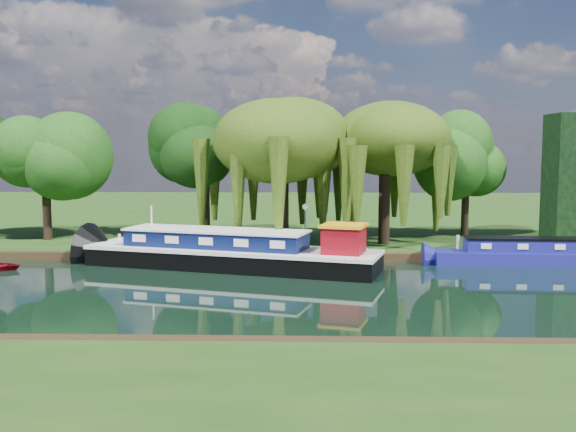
{
  "coord_description": "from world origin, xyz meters",
  "views": [
    {
      "loc": [
        0.52,
        -27.18,
        6.14
      ],
      "look_at": [
        -0.39,
        5.41,
        2.8
      ],
      "focal_mm": 40.0,
      "sensor_mm": 36.0,
      "label": 1
    }
  ],
  "objects": [
    {
      "name": "dutch_barge",
      "position": [
        -3.26,
        5.88,
        0.82
      ],
      "size": [
        15.95,
        7.66,
        3.29
      ],
      "rotation": [
        0.0,
        0.0,
        -0.28
      ],
      "color": "black",
      "rests_on": "ground"
    },
    {
      "name": "reeds_near",
      "position": [
        6.87,
        -7.57,
        0.55
      ],
      "size": [
        33.7,
        1.5,
        1.1
      ],
      "color": "#234913",
      "rests_on": "ground"
    },
    {
      "name": "mooring_posts",
      "position": [
        -0.5,
        8.4,
        0.95
      ],
      "size": [
        19.16,
        0.16,
        1.0
      ],
      "color": "silver",
      "rests_on": "far_bank"
    },
    {
      "name": "willow_left",
      "position": [
        -0.86,
        11.47,
        6.54
      ],
      "size": [
        6.99,
        6.99,
        8.38
      ],
      "color": "black",
      "rests_on": "far_bank"
    },
    {
      "name": "tree_far_mid",
      "position": [
        -6.15,
        15.14,
        6.0
      ],
      "size": [
        4.92,
        4.92,
        8.05
      ],
      "color": "black",
      "rests_on": "far_bank"
    },
    {
      "name": "far_bank",
      "position": [
        0.0,
        34.0,
        0.23
      ],
      "size": [
        120.0,
        52.0,
        0.45
      ],
      "primitive_type": "cube",
      "color": "#17350E",
      "rests_on": "ground"
    },
    {
      "name": "ground",
      "position": [
        0.0,
        0.0,
        0.0
      ],
      "size": [
        120.0,
        120.0,
        0.0
      ],
      "primitive_type": "plane",
      "color": "black"
    },
    {
      "name": "lamppost",
      "position": [
        0.5,
        10.5,
        2.42
      ],
      "size": [
        0.36,
        0.36,
        2.56
      ],
      "color": "silver",
      "rests_on": "far_bank"
    },
    {
      "name": "narrowboat",
      "position": [
        12.99,
        7.3,
        0.57
      ],
      "size": [
        10.97,
        2.3,
        1.59
      ],
      "rotation": [
        0.0,
        0.0,
        -0.04
      ],
      "color": "navy",
      "rests_on": "ground"
    },
    {
      "name": "tree_far_right",
      "position": [
        11.11,
        15.49,
        5.38
      ],
      "size": [
        4.37,
        4.37,
        7.14
      ],
      "color": "black",
      "rests_on": "far_bank"
    },
    {
      "name": "tree_far_left",
      "position": [
        -16.05,
        13.19,
        5.84
      ],
      "size": [
        4.88,
        4.88,
        7.87
      ],
      "color": "black",
      "rests_on": "far_bank"
    },
    {
      "name": "willow_right",
      "position": [
        5.32,
        11.97,
        6.18
      ],
      "size": [
        6.45,
        6.45,
        7.86
      ],
      "color": "black",
      "rests_on": "far_bank"
    }
  ]
}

